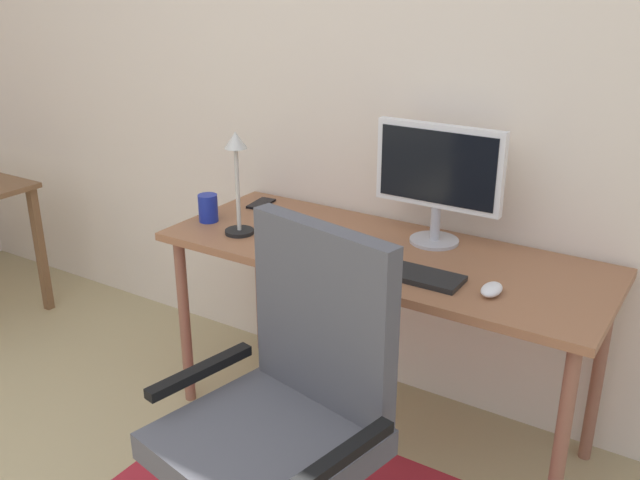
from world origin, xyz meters
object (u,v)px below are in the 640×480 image
cell_phone (261,204)px  desk_lamp (237,171)px  office_chair (282,455)px  desk (380,269)px  computer_mouse (492,289)px  monitor (438,173)px  coffee_cup (208,208)px  keyboard (399,271)px

cell_phone → desk_lamp: bearing=-74.2°
office_chair → desk: bearing=109.6°
computer_mouse → monitor: bearing=136.7°
monitor → computer_mouse: size_ratio=4.54×
coffee_cup → desk_lamp: (0.19, -0.04, 0.19)m
desk → desk_lamp: size_ratio=4.12×
desk_lamp → computer_mouse: bearing=0.2°
coffee_cup → desk_lamp: 0.27m
keyboard → desk_lamp: 0.71m
computer_mouse → cell_phone: bearing=164.4°
monitor → coffee_cup: 0.91m
desk → monitor: (0.13, 0.17, 0.34)m
desk → coffee_cup: (-0.72, -0.10, 0.13)m
computer_mouse → desk_lamp: size_ratio=0.27×
keyboard → coffee_cup: size_ratio=3.94×
office_chair → coffee_cup: bearing=152.1°
keyboard → monitor: bearing=92.8°
keyboard → computer_mouse: bearing=1.7°
keyboard → office_chair: 0.71m
monitor → desk: bearing=-127.2°
desk_lamp → coffee_cup: bearing=167.1°
coffee_cup → cell_phone: (0.05, 0.27, -0.05)m
monitor → desk_lamp: size_ratio=1.21×
cell_phone → desk_lamp: size_ratio=0.36×
monitor → computer_mouse: bearing=-43.3°
coffee_cup → desk_lamp: size_ratio=0.28×
keyboard → computer_mouse: size_ratio=4.13×
desk_lamp → office_chair: bearing=-44.8°
desk → keyboard: size_ratio=3.74×
desk_lamp → office_chair: desk_lamp is taller
desk → desk_lamp: desk_lamp is taller
monitor → keyboard: (0.02, -0.32, -0.25)m
keyboard → cell_phone: size_ratio=3.07×
keyboard → office_chair: office_chair is taller
coffee_cup → office_chair: 1.14m
cell_phone → desk_lamp: (0.14, -0.32, 0.24)m
cell_phone → coffee_cup: bearing=-108.5°
coffee_cup → office_chair: bearing=-39.3°
computer_mouse → office_chair: office_chair is taller
coffee_cup → cell_phone: 0.28m
desk → computer_mouse: 0.49m
cell_phone → office_chair: 1.27m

